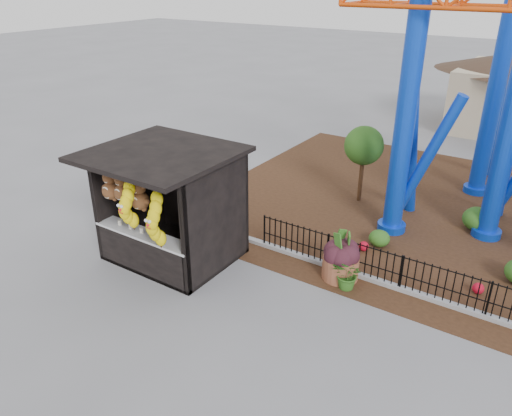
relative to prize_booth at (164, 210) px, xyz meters
The scene contains 8 objects.
ground 3.48m from the prize_booth, 16.71° to the right, with size 120.00×120.00×0.00m, color slate.
mulch_bed 10.08m from the prize_booth, 45.45° to the left, with size 18.00×12.00×0.02m, color #331E11.
curb 7.45m from the prize_booth, 16.73° to the left, with size 18.00×0.18×0.12m, color gray.
prize_booth is the anchor object (origin of this frame).
picket_fence 8.23m from the prize_booth, 14.92° to the left, with size 12.20×0.06×1.00m, color black, non-canonical shape.
terracotta_planter 4.83m from the prize_booth, 22.69° to the left, with size 0.94×0.94×0.61m, color brown.
planter_foliage 4.71m from the prize_booth, 22.69° to the left, with size 0.70×0.70×0.64m, color black.
potted_plant 5.03m from the prize_booth, 17.41° to the left, with size 0.75×0.65×0.83m, color #265F1B.
Camera 1 is at (5.57, -7.59, 7.17)m, focal length 35.00 mm.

